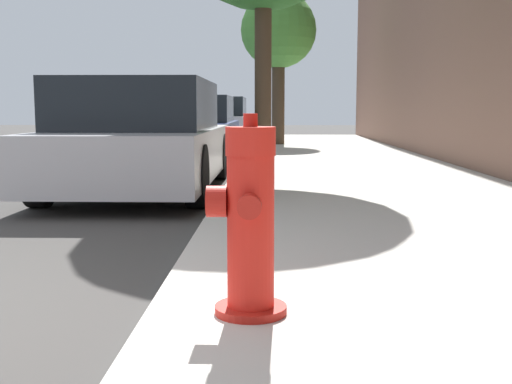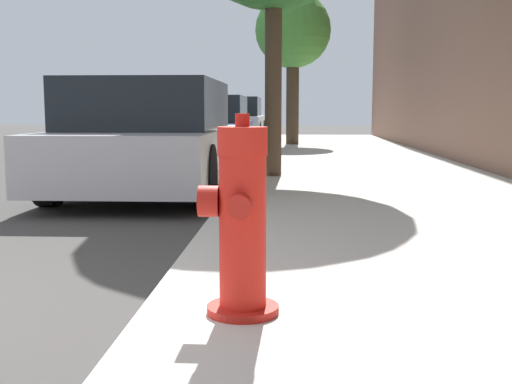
{
  "view_description": "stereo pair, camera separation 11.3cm",
  "coord_description": "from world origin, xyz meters",
  "px_view_note": "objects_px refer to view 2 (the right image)",
  "views": [
    {
      "loc": [
        2.17,
        -2.7,
        1.03
      ],
      "look_at": [
        2.07,
        1.2,
        0.53
      ],
      "focal_mm": 45.0,
      "sensor_mm": 36.0,
      "label": 1
    },
    {
      "loc": [
        2.28,
        -2.7,
        1.03
      ],
      "look_at": [
        2.07,
        1.2,
        0.53
      ],
      "focal_mm": 45.0,
      "sensor_mm": 36.0,
      "label": 2
    }
  ],
  "objects_px": {
    "parked_car_far": "(232,121)",
    "parked_car_near": "(153,138)",
    "parked_car_mid": "(207,128)",
    "street_tree_far": "(293,32)",
    "fire_hydrant": "(241,223)"
  },
  "relations": [
    {
      "from": "parked_car_near",
      "to": "parked_car_far",
      "type": "bearing_deg",
      "value": 90.15
    },
    {
      "from": "parked_car_near",
      "to": "parked_car_far",
      "type": "distance_m",
      "value": 11.16
    },
    {
      "from": "fire_hydrant",
      "to": "parked_car_mid",
      "type": "bearing_deg",
      "value": 98.14
    },
    {
      "from": "fire_hydrant",
      "to": "parked_car_mid",
      "type": "relative_size",
      "value": 0.22
    },
    {
      "from": "parked_car_near",
      "to": "parked_car_mid",
      "type": "relative_size",
      "value": 1.15
    },
    {
      "from": "street_tree_far",
      "to": "fire_hydrant",
      "type": "bearing_deg",
      "value": -91.0
    },
    {
      "from": "parked_car_near",
      "to": "parked_car_far",
      "type": "height_order",
      "value": "parked_car_far"
    },
    {
      "from": "parked_car_mid",
      "to": "fire_hydrant",
      "type": "bearing_deg",
      "value": -81.86
    },
    {
      "from": "fire_hydrant",
      "to": "parked_car_near",
      "type": "height_order",
      "value": "parked_car_near"
    },
    {
      "from": "parked_car_far",
      "to": "parked_car_near",
      "type": "bearing_deg",
      "value": -89.85
    },
    {
      "from": "parked_car_near",
      "to": "parked_car_mid",
      "type": "height_order",
      "value": "parked_car_near"
    },
    {
      "from": "fire_hydrant",
      "to": "street_tree_far",
      "type": "height_order",
      "value": "street_tree_far"
    },
    {
      "from": "parked_car_mid",
      "to": "street_tree_far",
      "type": "bearing_deg",
      "value": 52.03
    },
    {
      "from": "parked_car_mid",
      "to": "parked_car_far",
      "type": "distance_m",
      "value": 5.07
    },
    {
      "from": "fire_hydrant",
      "to": "street_tree_far",
      "type": "xyz_separation_m",
      "value": [
        0.24,
        13.8,
        2.41
      ]
    }
  ]
}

